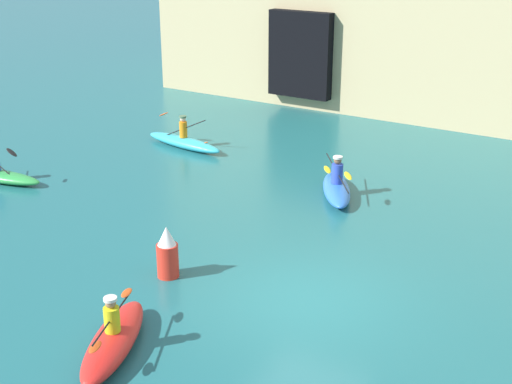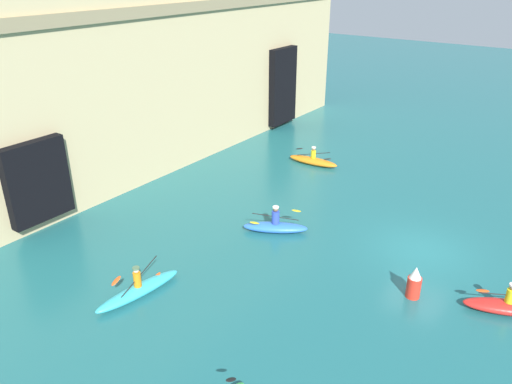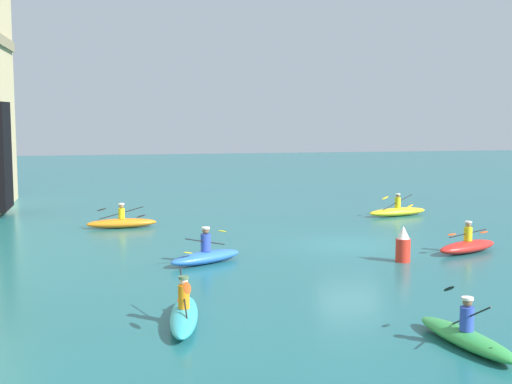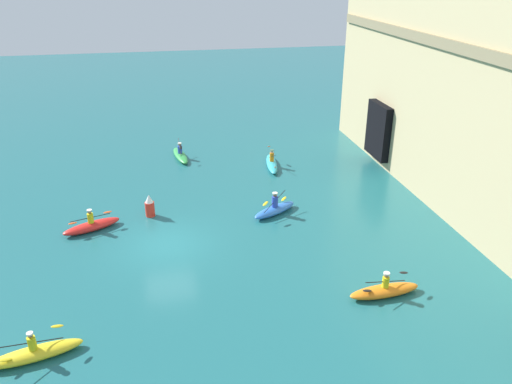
{
  "view_description": "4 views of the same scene",
  "coord_description": "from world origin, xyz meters",
  "px_view_note": "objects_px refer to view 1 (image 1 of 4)",
  "views": [
    {
      "loc": [
        6.3,
        -12.23,
        7.84
      ],
      "look_at": [
        -3.0,
        2.59,
        1.06
      ],
      "focal_mm": 50.0,
      "sensor_mm": 36.0,
      "label": 1
    },
    {
      "loc": [
        -18.62,
        -4.88,
        11.04
      ],
      "look_at": [
        -3.04,
        6.41,
        2.13
      ],
      "focal_mm": 35.0,
      "sensor_mm": 36.0,
      "label": 2
    },
    {
      "loc": [
        -25.99,
        8.88,
        5.18
      ],
      "look_at": [
        -0.45,
        3.82,
        2.21
      ],
      "focal_mm": 50.0,
      "sensor_mm": 36.0,
      "label": 3
    },
    {
      "loc": [
        21.5,
        0.13,
        12.51
      ],
      "look_at": [
        -0.94,
        4.61,
        2.0
      ],
      "focal_mm": 35.0,
      "sensor_mm": 36.0,
      "label": 4
    }
  ],
  "objects_px": {
    "kayak_cyan": "(184,141)",
    "kayak_red": "(114,339)",
    "marker_buoy": "(167,253)",
    "kayak_blue": "(337,188)"
  },
  "relations": [
    {
      "from": "kayak_blue",
      "to": "marker_buoy",
      "type": "distance_m",
      "value": 6.79
    },
    {
      "from": "marker_buoy",
      "to": "kayak_red",
      "type": "bearing_deg",
      "value": -70.66
    },
    {
      "from": "kayak_blue",
      "to": "kayak_cyan",
      "type": "bearing_deg",
      "value": 47.68
    },
    {
      "from": "kayak_cyan",
      "to": "kayak_blue",
      "type": "height_order",
      "value": "kayak_blue"
    },
    {
      "from": "kayak_cyan",
      "to": "kayak_red",
      "type": "bearing_deg",
      "value": -50.82
    },
    {
      "from": "kayak_blue",
      "to": "marker_buoy",
      "type": "height_order",
      "value": "same"
    },
    {
      "from": "kayak_cyan",
      "to": "kayak_red",
      "type": "relative_size",
      "value": 1.18
    },
    {
      "from": "kayak_cyan",
      "to": "kayak_red",
      "type": "height_order",
      "value": "kayak_cyan"
    },
    {
      "from": "kayak_red",
      "to": "marker_buoy",
      "type": "distance_m",
      "value": 3.16
    },
    {
      "from": "kayak_cyan",
      "to": "kayak_red",
      "type": "distance_m",
      "value": 12.98
    }
  ]
}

